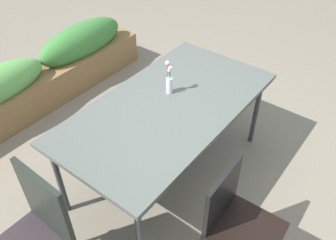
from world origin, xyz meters
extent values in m
plane|color=#756B5B|center=(0.00, 0.00, 0.00)|extent=(12.00, 12.00, 0.00)
cube|color=#4C514C|center=(-0.10, -0.02, 0.73)|extent=(1.77, 0.94, 0.03)
cube|color=#333338|center=(-0.10, -0.02, 0.70)|extent=(1.73, 0.92, 0.02)
cylinder|color=#333338|center=(-0.90, -0.41, 0.36)|extent=(0.04, 0.04, 0.71)
cylinder|color=#333338|center=(0.71, -0.41, 0.36)|extent=(0.04, 0.04, 0.71)
cylinder|color=#333338|center=(-0.90, 0.37, 0.36)|extent=(0.04, 0.04, 0.71)
cylinder|color=#333338|center=(0.71, 0.37, 0.36)|extent=(0.04, 0.04, 0.71)
cube|color=black|center=(-0.49, -0.93, 0.43)|extent=(0.42, 0.42, 0.04)
cube|color=black|center=(-0.50, -0.74, 0.64)|extent=(0.39, 0.04, 0.40)
cylinder|color=black|center=(-0.32, -0.74, 0.21)|extent=(0.03, 0.03, 0.42)
cube|color=black|center=(-1.22, -0.02, 0.74)|extent=(0.04, 0.41, 0.49)
cylinder|color=black|center=(-1.22, 0.17, 0.24)|extent=(0.03, 0.03, 0.48)
cylinder|color=silver|center=(0.03, 0.07, 0.81)|extent=(0.05, 0.05, 0.13)
cylinder|color=#387233|center=(0.03, 0.07, 0.89)|extent=(0.01, 0.01, 0.11)
sphere|color=pink|center=(0.03, 0.07, 0.95)|extent=(0.03, 0.03, 0.03)
cylinder|color=#387233|center=(0.05, 0.07, 0.91)|extent=(0.01, 0.01, 0.14)
sphere|color=pink|center=(0.05, 0.07, 0.98)|extent=(0.03, 0.03, 0.03)
cylinder|color=#387233|center=(0.04, 0.06, 0.91)|extent=(0.01, 0.01, 0.14)
sphere|color=white|center=(0.04, 0.06, 0.98)|extent=(0.03, 0.03, 0.03)
cylinder|color=#387233|center=(0.03, 0.08, 0.92)|extent=(0.00, 0.01, 0.17)
sphere|color=pink|center=(0.03, 0.08, 1.01)|extent=(0.04, 0.04, 0.04)
cube|color=brown|center=(-0.06, 1.67, 0.18)|extent=(2.49, 0.40, 0.37)
ellipsoid|color=#387233|center=(0.50, 1.67, 0.49)|extent=(1.12, 0.36, 0.40)
camera|label=1|loc=(-1.75, -1.29, 2.37)|focal=37.64mm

